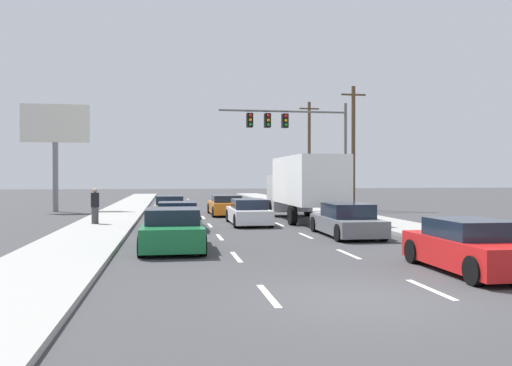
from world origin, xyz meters
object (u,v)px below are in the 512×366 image
Objects in this scene: car_navy at (177,216)px; car_green at (173,230)px; car_tan at (170,207)px; roadside_billboard at (55,135)px; traffic_signal_mast at (290,128)px; pedestrian_near_corner at (95,206)px; utility_pole_mid at (353,146)px; utility_pole_far at (309,151)px; box_truck at (304,184)px; car_white at (249,213)px; car_red at (471,248)px; car_orange at (226,206)px; car_gray at (347,221)px.

car_green reaches higher than car_navy.
car_tan is 10.42m from roadside_billboard.
pedestrian_near_corner is (-11.56, -9.56, -4.67)m from traffic_signal_mast.
utility_pole_mid is 0.97× the size of utility_pole_far.
utility_pole_far is (5.38, 18.63, 2.71)m from box_truck.
car_green is at bearing -114.15° from car_white.
car_red is at bearing -89.04° from box_truck.
pedestrian_near_corner is at bearing -136.87° from car_orange.
utility_pole_mid is (4.83, 0.80, -1.10)m from traffic_signal_mast.
pedestrian_near_corner is at bearing -140.41° from traffic_signal_mast.
traffic_signal_mast reaches higher than car_green.
traffic_signal_mast is 15.75m from roadside_billboard.
car_green reaches higher than car_white.
utility_pole_mid is at bearing 48.83° from car_white.
car_green is 7.28m from car_gray.
pedestrian_near_corner reaches higher than car_green.
car_orange is 2.70× the size of pedestrian_near_corner.
utility_pole_far reaches higher than traffic_signal_mast.
car_red is at bearing -98.62° from utility_pole_far.
traffic_signal_mast is 5.39× the size of pedestrian_near_corner.
car_tan is 1.03× the size of car_navy.
car_red is 23.71m from traffic_signal_mast.
pedestrian_near_corner is (-3.44, -5.78, 0.41)m from car_tan.
box_truck is at bearing 8.48° from pedestrian_near_corner.
traffic_signal_mast is at bearing -6.44° from roadside_billboard.
car_white is at bearing 24.67° from car_navy.
car_white is at bearing 65.85° from car_green.
roadside_billboard reaches higher than car_tan.
utility_pole_far is 21.78m from roadside_billboard.
car_green is 0.94× the size of car_white.
box_truck reaches higher than car_tan.
car_gray is at bearing -31.41° from car_navy.
utility_pole_mid is at bearing 76.62° from car_red.
car_navy is 0.97× the size of car_white.
car_red reaches higher than car_white.
car_orange is (3.05, 8.09, 0.00)m from car_navy.
car_white is 0.51× the size of utility_pole_mid.
pedestrian_near_corner is at bearing -171.52° from box_truck.
car_green is at bearing -102.57° from car_orange.
car_green is 0.94× the size of car_orange.
traffic_signal_mast is (8.11, 3.78, 5.09)m from car_tan.
car_tan is 1.00× the size of car_white.
roadside_billboard reaches higher than car_green.
car_orange is 7.62m from traffic_signal_mast.
car_gray reaches higher than car_orange.
car_tan is at bearing 110.51° from car_red.
car_navy is at bearing -110.64° from car_orange.
car_green is 0.91× the size of car_gray.
car_tan is 1.10× the size of car_red.
pedestrian_near_corner reaches higher than car_white.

